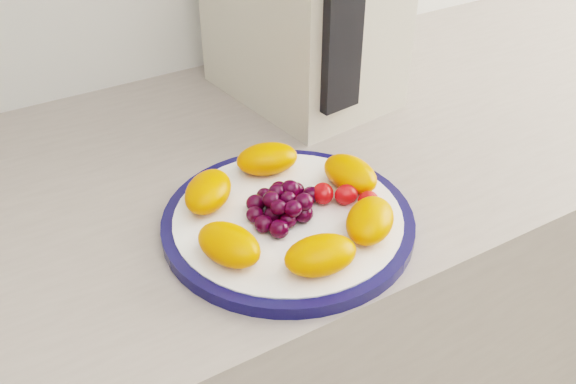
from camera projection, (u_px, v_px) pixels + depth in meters
plate_rim at (288, 222)px, 0.73m from camera, size 0.29×0.29×0.01m
plate_face at (288, 221)px, 0.73m from camera, size 0.26×0.26×0.02m
appliance_panel at (343, 19)px, 0.80m from camera, size 0.06×0.03×0.25m
fruit_plate at (293, 204)px, 0.72m from camera, size 0.25×0.25×0.04m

